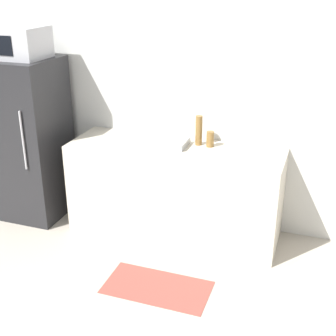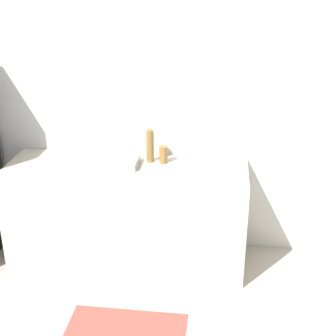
# 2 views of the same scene
# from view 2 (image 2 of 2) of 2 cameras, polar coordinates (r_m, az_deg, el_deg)

# --- Properties ---
(wall_back) EXTENTS (8.00, 0.06, 2.60)m
(wall_back) POSITION_cam_2_polar(r_m,az_deg,el_deg) (4.06, -6.67, 7.71)
(wall_back) COLOR silver
(wall_back) RESTS_ON ground_plane
(counter) EXTENTS (1.99, 0.65, 0.88)m
(counter) POSITION_cam_2_polar(r_m,az_deg,el_deg) (4.03, -4.97, -5.62)
(counter) COLOR beige
(counter) RESTS_ON ground_plane
(sink_basin) EXTENTS (0.38, 0.26, 0.06)m
(sink_basin) POSITION_cam_2_polar(r_m,az_deg,el_deg) (3.88, -6.45, 0.79)
(sink_basin) COLOR #9EA3A8
(sink_basin) RESTS_ON counter
(bottle_tall) EXTENTS (0.06, 0.06, 0.28)m
(bottle_tall) POSITION_cam_2_polar(r_m,az_deg,el_deg) (3.89, -2.21, 2.70)
(bottle_tall) COLOR olive
(bottle_tall) RESTS_ON counter
(bottle_short) EXTENTS (0.07, 0.07, 0.14)m
(bottle_short) POSITION_cam_2_polar(r_m,az_deg,el_deg) (3.88, -0.56, 1.64)
(bottle_short) COLOR olive
(bottle_short) RESTS_ON counter
(kitchen_rug) EXTENTS (0.86, 0.45, 0.01)m
(kitchen_rug) POSITION_cam_2_polar(r_m,az_deg,el_deg) (3.54, -5.19, -19.14)
(kitchen_rug) COLOR #99473D
(kitchen_rug) RESTS_ON ground_plane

